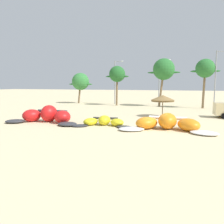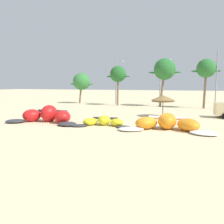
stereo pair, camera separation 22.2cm
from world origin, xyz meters
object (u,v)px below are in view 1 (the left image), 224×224
object	(u,v)px
kite_far_left	(47,116)
palm_left	(117,74)
kite_left	(104,122)
kite_left_of_center	(167,124)
beach_umbrella_near_van	(163,98)
lamppost_west	(116,80)
palm_leftmost	(81,82)
lamppost_east_center	(216,77)
palm_left_of_gap	(164,70)
palm_center_left	(205,69)
lamppost_west_center	(160,79)

from	to	relation	value
kite_far_left	palm_left	xyz separation A→B (m)	(1.28, 21.32, 5.18)
kite_left	kite_left_of_center	size ratio (longest dim) A/B	0.71
beach_umbrella_near_van	kite_left_of_center	bearing A→B (deg)	-80.89
lamppost_west	kite_left	bearing A→B (deg)	-75.14
palm_leftmost	palm_left	distance (m)	9.11
lamppost_west	lamppost_east_center	distance (m)	18.66
kite_far_left	kite_left_of_center	distance (m)	12.62
kite_far_left	palm_left_of_gap	bearing A→B (deg)	65.41
palm_left	palm_center_left	xyz separation A→B (m)	(15.46, -0.69, 0.68)
palm_left_of_gap	palm_center_left	bearing A→B (deg)	-8.34
lamppost_west_center	kite_far_left	bearing A→B (deg)	-110.35
kite_left_of_center	lamppost_west	bearing A→B (deg)	117.49
palm_leftmost	lamppost_west	size ratio (longest dim) A/B	0.74
beach_umbrella_near_van	lamppost_west	bearing A→B (deg)	125.35
palm_left	palm_left_of_gap	distance (m)	8.66
kite_left_of_center	lamppost_west_center	xyz separation A→B (m)	(-3.61, 24.34, 4.40)
palm_left	lamppost_east_center	distance (m)	17.22
kite_far_left	kite_left_of_center	xyz separation A→B (m)	(12.62, -0.06, -0.13)
kite_left_of_center	lamppost_east_center	xyz separation A→B (m)	(5.84, 20.30, 4.68)
beach_umbrella_near_van	lamppost_east_center	bearing A→B (deg)	59.29
palm_leftmost	lamppost_east_center	world-z (taller)	lamppost_east_center
kite_left_of_center	beach_umbrella_near_van	world-z (taller)	beach_umbrella_near_van
palm_leftmost	lamppost_east_center	bearing A→B (deg)	-7.12
lamppost_east_center	kite_left_of_center	bearing A→B (deg)	-106.05
kite_left_of_center	palm_left	distance (m)	24.77
kite_far_left	palm_leftmost	bearing A→B (deg)	107.66
beach_umbrella_near_van	lamppost_west	world-z (taller)	lamppost_west
beach_umbrella_near_van	palm_left	world-z (taller)	palm_left
kite_far_left	lamppost_east_center	distance (m)	27.77
palm_left	lamppost_west	xyz separation A→B (m)	(-1.12, 2.56, -0.98)
kite_far_left	palm_left_of_gap	distance (m)	24.53
kite_left	lamppost_west	world-z (taller)	lamppost_west
palm_left	lamppost_west_center	xyz separation A→B (m)	(7.73, 2.97, -0.92)
beach_umbrella_near_van	lamppost_west_center	distance (m)	16.48
palm_center_left	lamppost_west_center	bearing A→B (deg)	154.72
kite_far_left	kite_left	world-z (taller)	kite_far_left
kite_left	palm_left	xyz separation A→B (m)	(-5.19, 21.23, 5.50)
kite_left_of_center	palm_leftmost	bearing A→B (deg)	130.49
palm_left_of_gap	lamppost_west_center	bearing A→B (deg)	108.64
kite_left	palm_left	world-z (taller)	palm_left
palm_leftmost	lamppost_west_center	bearing A→B (deg)	2.81
palm_center_left	lamppost_east_center	world-z (taller)	lamppost_east_center
kite_left_of_center	palm_left	bearing A→B (deg)	117.94
palm_left_of_gap	lamppost_east_center	xyz separation A→B (m)	(8.56, -1.40, -1.41)
palm_left	palm_center_left	distance (m)	15.49
palm_leftmost	palm_left	world-z (taller)	palm_left
kite_left	lamppost_west	xyz separation A→B (m)	(-6.31, 23.78, 4.52)
beach_umbrella_near_van	palm_center_left	world-z (taller)	palm_center_left
kite_far_left	palm_left_of_gap	size ratio (longest dim) A/B	0.99
lamppost_west_center	palm_left	bearing A→B (deg)	-158.99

